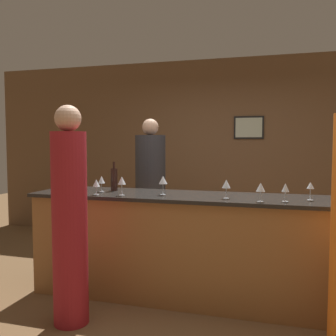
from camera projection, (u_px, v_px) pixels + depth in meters
The scene contains 15 objects.
ground_plane at pixel (195, 299), 3.67m from camera, with size 14.00×14.00×0.00m, color brown.
back_wall at pixel (226, 151), 5.75m from camera, with size 8.00×0.08×2.80m.
bar_counter at pixel (195, 247), 3.63m from camera, with size 3.27×0.70×1.02m.
bartender at pixel (151, 197), 4.69m from camera, with size 0.38×0.38×1.82m.
guest_1 at pixel (70, 221), 3.12m from camera, with size 0.29×0.29×1.84m.
wine_bottle_0 at pixel (80, 182), 3.78m from camera, with size 0.07×0.07×0.28m.
wine_bottle_1 at pixel (114, 179), 3.94m from camera, with size 0.07×0.07×0.30m.
wine_glass_0 at pixel (163, 180), 3.61m from camera, with size 0.08×0.08×0.19m.
wine_glass_1 at pixel (285, 188), 3.19m from camera, with size 0.06×0.06×0.16m.
wine_glass_2 at pixel (96, 183), 3.61m from camera, with size 0.07×0.07×0.15m.
wine_glass_3 at pixel (261, 187), 3.18m from camera, with size 0.08×0.08×0.17m.
wine_glass_4 at pixel (122, 181), 3.57m from camera, with size 0.08×0.08×0.18m.
wine_glass_5 at pixel (226, 184), 3.37m from camera, with size 0.08×0.08×0.17m.
wine_glass_6 at pixel (310, 186), 3.27m from camera, with size 0.06×0.06×0.16m.
wine_glass_7 at pixel (101, 180), 3.83m from camera, with size 0.07×0.07×0.16m.
Camera 1 is at (0.73, -3.50, 1.54)m, focal length 40.00 mm.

